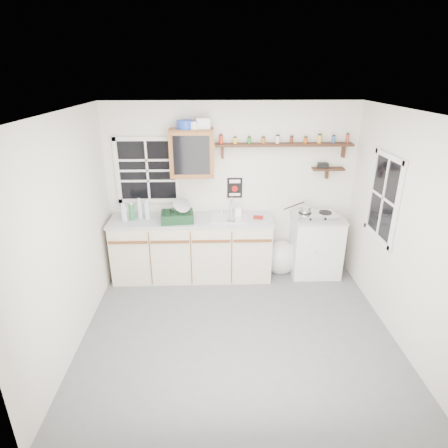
% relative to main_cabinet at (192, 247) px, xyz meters
% --- Properties ---
extents(room, '(3.64, 3.24, 2.54)m').
position_rel_main_cabinet_xyz_m(room, '(0.58, -1.30, 0.79)').
color(room, '#58585B').
rests_on(room, ground).
extents(main_cabinet, '(2.31, 0.63, 0.92)m').
position_rel_main_cabinet_xyz_m(main_cabinet, '(0.00, 0.00, 0.00)').
color(main_cabinet, beige).
rests_on(main_cabinet, floor).
extents(right_cabinet, '(0.73, 0.57, 0.91)m').
position_rel_main_cabinet_xyz_m(right_cabinet, '(1.83, 0.03, -0.01)').
color(right_cabinet, silver).
rests_on(right_cabinet, floor).
extents(sink, '(0.52, 0.44, 0.29)m').
position_rel_main_cabinet_xyz_m(sink, '(0.54, 0.01, 0.47)').
color(sink, silver).
rests_on(sink, main_cabinet).
extents(upper_cabinet, '(0.60, 0.32, 0.65)m').
position_rel_main_cabinet_xyz_m(upper_cabinet, '(0.03, 0.14, 1.36)').
color(upper_cabinet, brown).
rests_on(upper_cabinet, wall_back).
extents(upper_cabinet_clutter, '(0.45, 0.24, 0.14)m').
position_rel_main_cabinet_xyz_m(upper_cabinet_clutter, '(0.05, 0.14, 1.75)').
color(upper_cabinet_clutter, '#1B3DB0').
rests_on(upper_cabinet_clutter, upper_cabinet).
extents(spice_shelf, '(1.91, 0.18, 0.34)m').
position_rel_main_cabinet_xyz_m(spice_shelf, '(1.31, 0.21, 1.47)').
color(spice_shelf, black).
rests_on(spice_shelf, wall_back).
extents(secondary_shelf, '(0.45, 0.16, 0.24)m').
position_rel_main_cabinet_xyz_m(secondary_shelf, '(1.94, 0.22, 1.12)').
color(secondary_shelf, black).
rests_on(secondary_shelf, wall_back).
extents(warning_sign, '(0.22, 0.02, 0.30)m').
position_rel_main_cabinet_xyz_m(warning_sign, '(0.63, 0.29, 0.82)').
color(warning_sign, black).
rests_on(warning_sign, wall_back).
extents(window_back, '(0.93, 0.03, 0.98)m').
position_rel_main_cabinet_xyz_m(window_back, '(-0.62, 0.29, 1.09)').
color(window_back, black).
rests_on(window_back, wall_back).
extents(window_right, '(0.03, 0.78, 1.08)m').
position_rel_main_cabinet_xyz_m(window_right, '(2.37, -0.75, 0.99)').
color(window_right, black).
rests_on(window_right, wall_back).
extents(water_bottles, '(0.39, 0.19, 0.29)m').
position_rel_main_cabinet_xyz_m(water_bottles, '(-0.77, 0.00, 0.58)').
color(water_bottles, '#ABBFC9').
rests_on(water_bottles, main_cabinet).
extents(dish_rack, '(0.47, 0.37, 0.33)m').
position_rel_main_cabinet_xyz_m(dish_rack, '(-0.17, -0.09, 0.57)').
color(dish_rack, black).
rests_on(dish_rack, main_cabinet).
extents(soap_bottle, '(0.11, 0.11, 0.20)m').
position_rel_main_cabinet_xyz_m(soap_bottle, '(0.68, 0.06, 0.56)').
color(soap_bottle, silver).
rests_on(soap_bottle, main_cabinet).
extents(rag, '(0.16, 0.15, 0.02)m').
position_rel_main_cabinet_xyz_m(rag, '(0.96, -0.01, 0.47)').
color(rag, maroon).
rests_on(rag, main_cabinet).
extents(hotplate, '(0.61, 0.35, 0.09)m').
position_rel_main_cabinet_xyz_m(hotplate, '(1.78, 0.01, 0.49)').
color(hotplate, silver).
rests_on(hotplate, right_cabinet).
extents(saucepan, '(0.37, 0.18, 0.16)m').
position_rel_main_cabinet_xyz_m(saucepan, '(1.62, 0.01, 0.57)').
color(saucepan, silver).
rests_on(saucepan, hotplate).
extents(trash_bag, '(0.47, 0.42, 0.53)m').
position_rel_main_cabinet_xyz_m(trash_bag, '(1.34, 0.10, -0.23)').
color(trash_bag, silver).
rests_on(trash_bag, floor).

